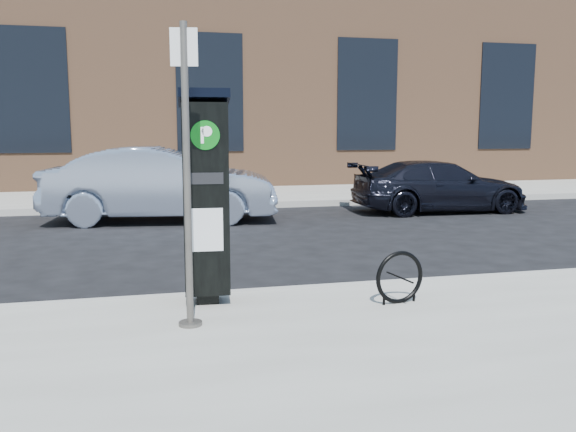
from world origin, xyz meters
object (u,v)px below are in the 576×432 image
object	(u,v)px
car_dark	(439,186)
sign_pole	(187,180)
parking_kiosk	(206,195)
car_silver	(162,184)
bike_rack	(400,278)

from	to	relation	value
car_dark	sign_pole	bearing A→B (deg)	141.25
parking_kiosk	sign_pole	bearing A→B (deg)	-104.09
parking_kiosk	sign_pole	world-z (taller)	sign_pole
car_silver	car_dark	bearing A→B (deg)	-82.10
parking_kiosk	sign_pole	distance (m)	0.79
car_silver	car_dark	xyz separation A→B (m)	(6.39, 0.02, -0.19)
car_silver	parking_kiosk	bearing A→B (deg)	-170.34
parking_kiosk	sign_pole	size ratio (longest dim) A/B	0.81
sign_pole	parking_kiosk	bearing A→B (deg)	83.08
parking_kiosk	car_dark	bearing A→B (deg)	51.76
car_silver	bike_rack	bearing A→B (deg)	-155.73
bike_rack	car_dark	bearing A→B (deg)	51.19
sign_pole	car_silver	bearing A→B (deg)	101.06
parking_kiosk	car_dark	world-z (taller)	parking_kiosk
sign_pole	car_dark	distance (m)	9.91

